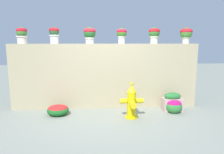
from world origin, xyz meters
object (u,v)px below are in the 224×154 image
object	(u,v)px
potted_plant_3	(122,34)
flower_bush_right	(174,106)
potted_plant_2	(90,34)
flower_bush_left	(58,110)
potted_plant_5	(186,34)
potted_plant_0	(22,34)
potted_plant_1	(54,34)
fire_hydrant	(132,102)
planter_box	(172,102)
potted_plant_4	(154,34)

from	to	relation	value
potted_plant_3	flower_bush_right	size ratio (longest dim) A/B	1.00
potted_plant_2	flower_bush_left	xyz separation A→B (m)	(-0.78, -0.66, -1.85)
potted_plant_5	flower_bush_right	distance (m)	2.01
potted_plant_0	potted_plant_3	size ratio (longest dim) A/B	1.03
potted_plant_1	potted_plant_3	world-z (taller)	potted_plant_1
flower_bush_right	fire_hydrant	bearing A→B (deg)	-165.51
flower_bush_left	potted_plant_1	bearing A→B (deg)	101.77
potted_plant_2	potted_plant_3	xyz separation A→B (m)	(0.85, -0.02, -0.01)
potted_plant_2	fire_hydrant	world-z (taller)	potted_plant_2
potted_plant_0	potted_plant_1	size ratio (longest dim) A/B	0.98
flower_bush_right	planter_box	size ratio (longest dim) A/B	0.82
flower_bush_right	planter_box	xyz separation A→B (m)	(0.01, 0.15, 0.05)
flower_bush_left	potted_plant_3	bearing A→B (deg)	21.34
potted_plant_2	potted_plant_3	size ratio (longest dim) A/B	1.06
potted_plant_0	planter_box	bearing A→B (deg)	-7.21
potted_plant_5	flower_bush_left	world-z (taller)	potted_plant_5
potted_plant_3	flower_bush_left	world-z (taller)	potted_plant_3
potted_plant_1	potted_plant_4	size ratio (longest dim) A/B	0.99
potted_plant_4	flower_bush_left	distance (m)	3.19
potted_plant_5	planter_box	world-z (taller)	potted_plant_5
flower_bush_right	potted_plant_2	bearing A→B (deg)	161.81
potted_plant_0	flower_bush_left	size ratio (longest dim) A/B	0.80
potted_plant_4	fire_hydrant	bearing A→B (deg)	-127.48
potted_plant_2	planter_box	bearing A→B (deg)	-14.24
potted_plant_3	potted_plant_1	bearing A→B (deg)	-179.47
potted_plant_5	potted_plant_4	bearing A→B (deg)	-179.18
potted_plant_1	potted_plant_2	xyz separation A→B (m)	(0.91, 0.04, 0.01)
potted_plant_0	potted_plant_3	bearing A→B (deg)	0.67
potted_plant_1	flower_bush_right	world-z (taller)	potted_plant_1
potted_plant_0	planter_box	distance (m)	4.24
potted_plant_0	potted_plant_5	distance (m)	4.34
potted_plant_5	planter_box	distance (m)	1.91
potted_plant_1	fire_hydrant	world-z (taller)	potted_plant_1
flower_bush_right	flower_bush_left	bearing A→B (deg)	179.30
planter_box	potted_plant_5	bearing A→B (deg)	47.58
planter_box	potted_plant_0	bearing A→B (deg)	172.79
potted_plant_4	planter_box	distance (m)	1.88
potted_plant_2	potted_plant_4	size ratio (longest dim) A/B	1.00
potted_plant_0	fire_hydrant	size ratio (longest dim) A/B	0.50
potted_plant_3	flower_bush_left	size ratio (longest dim) A/B	0.77
fire_hydrant	potted_plant_3	bearing A→B (deg)	97.82
flower_bush_left	potted_plant_0	bearing A→B (deg)	147.19
potted_plant_4	fire_hydrant	distance (m)	2.03
potted_plant_1	planter_box	bearing A→B (deg)	-9.37
flower_bush_right	planter_box	bearing A→B (deg)	86.09
potted_plant_2	fire_hydrant	xyz separation A→B (m)	(0.98, -0.98, -1.60)
potted_plant_0	potted_plant_5	bearing A→B (deg)	0.81
potted_plant_5	potted_plant_0	bearing A→B (deg)	-179.19
potted_plant_2	flower_bush_left	distance (m)	2.11
potted_plant_0	potted_plant_1	bearing A→B (deg)	0.97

